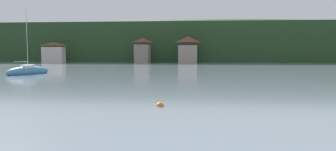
% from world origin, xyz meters
% --- Properties ---
extents(wooded_hillside, '(352.00, 64.52, 27.25)m').
position_xyz_m(wooded_hillside, '(8.08, 156.50, 5.79)').
color(wooded_hillside, '#264223').
rests_on(wooded_hillside, ground_plane).
extents(shore_building_west, '(7.05, 3.30, 6.60)m').
position_xyz_m(shore_building_west, '(-43.04, 113.47, 3.20)').
color(shore_building_west, beige).
rests_on(shore_building_west, ground_plane).
extents(shore_building_westcentral, '(4.70, 5.83, 7.99)m').
position_xyz_m(shore_building_westcentral, '(-14.35, 114.68, 3.87)').
color(shore_building_westcentral, gray).
rests_on(shore_building_westcentral, ground_plane).
extents(shore_building_central, '(6.07, 5.85, 8.33)m').
position_xyz_m(shore_building_central, '(0.00, 114.69, 4.05)').
color(shore_building_central, gray).
rests_on(shore_building_central, ground_plane).
extents(sailboat_far_4, '(5.15, 7.91, 11.25)m').
position_xyz_m(sailboat_far_4, '(-24.82, 65.66, 0.46)').
color(sailboat_far_4, teal).
rests_on(sailboat_far_4, ground_plane).
extents(mooring_buoy_near, '(0.53, 0.53, 0.53)m').
position_xyz_m(mooring_buoy_near, '(0.04, 38.39, 0.00)').
color(mooring_buoy_near, orange).
rests_on(mooring_buoy_near, ground_plane).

